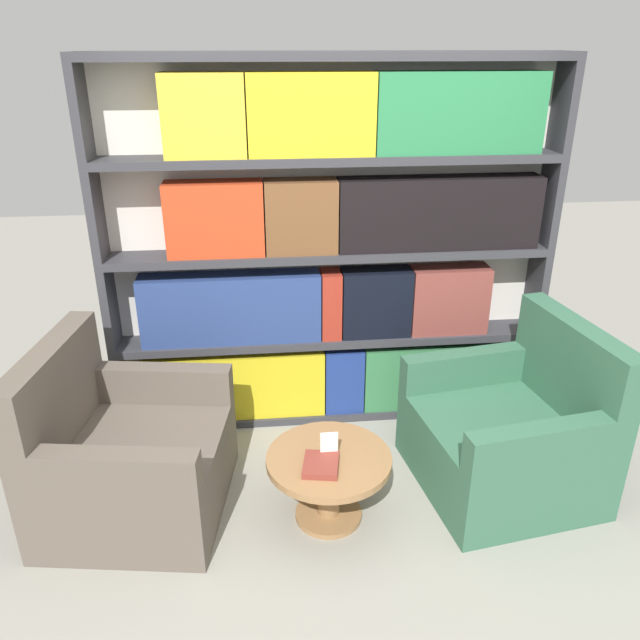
# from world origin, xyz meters

# --- Properties ---
(ground_plane) EXTENTS (14.00, 14.00, 0.00)m
(ground_plane) POSITION_xyz_m (0.00, 0.00, 0.00)
(ground_plane) COLOR gray
(bookshelf) EXTENTS (2.82, 0.30, 2.33)m
(bookshelf) POSITION_xyz_m (0.04, 1.25, 1.13)
(bookshelf) COLOR silver
(bookshelf) RESTS_ON ground_plane
(armchair_left) EXTENTS (1.05, 1.08, 0.98)m
(armchair_left) POSITION_xyz_m (-1.20, 0.39, 0.32)
(armchair_left) COLOR brown
(armchair_left) RESTS_ON ground_plane
(armchair_right) EXTENTS (1.05, 1.08, 0.98)m
(armchair_right) POSITION_xyz_m (0.95, 0.39, 0.32)
(armchair_right) COLOR #336047
(armchair_right) RESTS_ON ground_plane
(coffee_table) EXTENTS (0.66, 0.66, 0.40)m
(coffee_table) POSITION_xyz_m (-0.12, 0.18, 0.29)
(coffee_table) COLOR olive
(coffee_table) RESTS_ON ground_plane
(table_sign) EXTENTS (0.09, 0.06, 0.15)m
(table_sign) POSITION_xyz_m (-0.12, 0.18, 0.46)
(table_sign) COLOR black
(table_sign) RESTS_ON coffee_table
(stray_book) EXTENTS (0.21, 0.24, 0.03)m
(stray_book) POSITION_xyz_m (-0.18, 0.10, 0.41)
(stray_book) COLOR brown
(stray_book) RESTS_ON coffee_table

